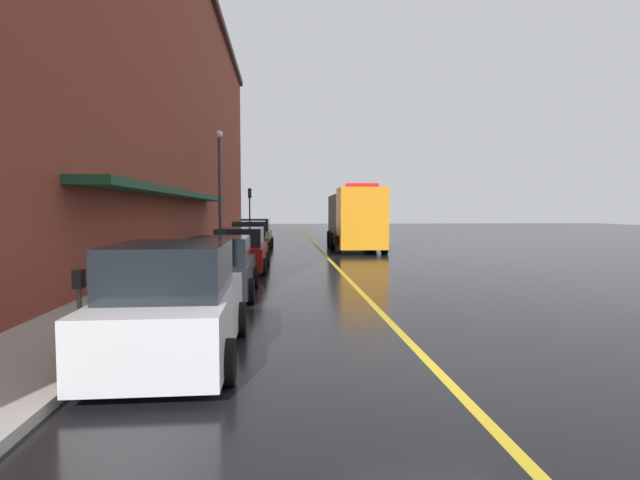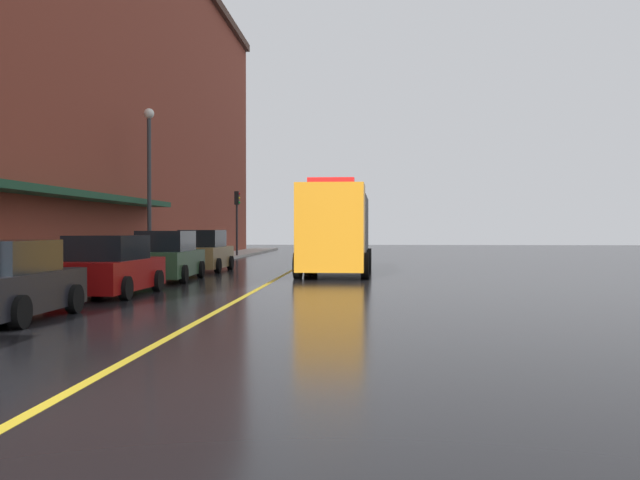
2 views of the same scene
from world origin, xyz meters
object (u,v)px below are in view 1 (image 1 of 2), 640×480
Objects in this scene: parked_car_4 at (256,234)px; traffic_light_near at (250,202)px; parked_car_1 at (221,268)px; parking_meter_2 at (215,239)px; parked_car_0 at (174,306)px; street_lamp_left at (220,176)px; utility_truck at (354,219)px; parking_meter_0 at (174,257)px; parking_meter_1 at (79,297)px; parked_car_2 at (241,251)px; parked_car_3 at (250,240)px.

parked_car_4 is 16.01m from traffic_light_near.
parking_meter_2 is (-1.37, 9.07, 0.29)m from parked_car_1.
street_lamp_left is at bearing 4.15° from parked_car_0.
utility_truck is at bearing 42.79° from parking_meter_2.
parked_car_0 reaches higher than parking_meter_0.
utility_truck is at bearing 0.03° from street_lamp_left.
parked_car_1 is at bearing -1.07° from parked_car_0.
parking_meter_1 is 15.25m from parking_meter_2.
street_lamp_left is at bearing 6.55° from parked_car_1.
parked_car_2 reaches higher than parking_meter_1.
parked_car_4 reaches higher than parking_meter_0.
parked_car_4 is 0.47× the size of utility_truck.
traffic_light_near reaches higher than parked_car_0.
parked_car_1 reaches higher than parking_meter_0.
parked_car_0 is at bearing 10.77° from parking_meter_1.
traffic_light_near is at bearing 0.94° from parked_car_0.
parking_meter_0 is at bearing 70.52° from parked_car_1.
parking_meter_1 is (-1.37, -6.18, 0.29)m from parked_car_1.
traffic_light_near is at bearing 89.85° from parking_meter_2.
parked_car_3 is 1.14× the size of traffic_light_near.
parking_meter_1 is 39.44m from traffic_light_near.
traffic_light_near is at bearing 1.68° from parked_car_3.
parking_meter_1 is 0.31× the size of traffic_light_near.
parking_meter_1 is (-7.48, -22.17, -0.77)m from utility_truck.
parked_car_2 is 0.50× the size of utility_truck.
utility_truck is at bearing -56.47° from parked_car_3.
traffic_light_near is at bearing 89.89° from parking_meter_0.
parked_car_0 is at bearing -84.90° from street_lamp_left.
parked_car_3 is at bearing -86.39° from traffic_light_near.
traffic_light_near is (0.66, 17.22, -1.24)m from street_lamp_left.
parked_car_1 is 1.47m from parking_meter_0.
parking_meter_0 is (-1.42, -11.21, 0.21)m from parked_car_3.
parking_meter_0 is (-1.44, -16.95, 0.20)m from parked_car_4.
parked_car_4 is at bearing -1.15° from parked_car_0.
utility_truck is (6.12, 21.91, 0.96)m from parked_car_0.
traffic_light_near is at bearing -155.46° from utility_truck.
utility_truck is 17.24m from parking_meter_0.
parked_car_2 reaches higher than parked_car_1.
parked_car_2 is 11.84m from parked_car_4.
utility_truck is 2.09× the size of traffic_light_near.
parked_car_1 is (0.01, 5.92, -0.09)m from parked_car_0.
parked_car_3 is 7.50m from utility_truck.
parked_car_1 is at bearing -19.02° from parking_meter_0.
parked_car_1 is 33.32m from traffic_light_near.
parked_car_3 is at bearing -53.30° from utility_truck.
parked_car_2 is at bearing 82.82° from parking_meter_1.
parked_car_4 is (-0.05, 11.84, 0.06)m from parked_car_2.
parking_meter_1 is (0.00, -6.65, 0.00)m from parking_meter_0.
parked_car_2 is 1.05× the size of traffic_light_near.
parked_car_3 is 21.70m from traffic_light_near.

